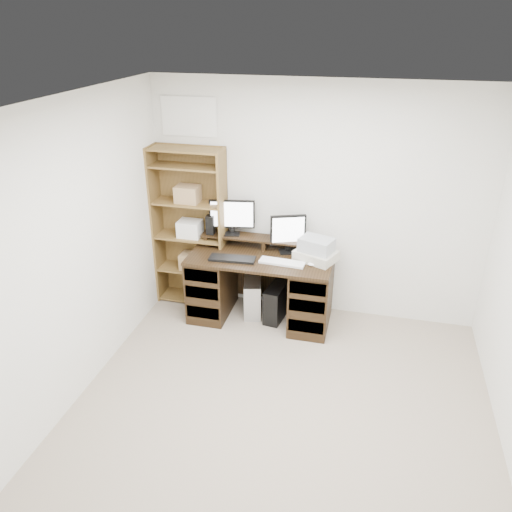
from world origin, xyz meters
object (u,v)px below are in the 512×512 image
at_px(tower_silver, 253,296).
at_px(tower_black, 276,302).
at_px(bookshelf, 191,226).
at_px(monitor_wide, 232,215).
at_px(monitor_small, 288,232).
at_px(desk, 261,286).
at_px(printer, 316,255).

relative_size(tower_silver, tower_black, 0.99).
bearing_deg(bookshelf, monitor_wide, 1.42).
height_order(monitor_wide, tower_silver, monitor_wide).
relative_size(monitor_wide, bookshelf, 0.27).
height_order(monitor_wide, monitor_small, monitor_wide).
bearing_deg(tower_silver, bookshelf, 156.41).
relative_size(desk, bookshelf, 0.83).
distance_m(printer, bookshelf, 1.43).
height_order(desk, tower_black, desk).
bearing_deg(desk, printer, 5.06).
bearing_deg(bookshelf, desk, -14.06).
height_order(monitor_small, printer, monitor_small).
relative_size(desk, monitor_small, 3.66).
distance_m(monitor_wide, tower_silver, 0.93).
distance_m(tower_silver, tower_black, 0.28).
distance_m(printer, tower_silver, 0.90).
bearing_deg(bookshelf, tower_black, -10.52).
distance_m(desk, bookshelf, 1.02).
relative_size(monitor_small, bookshelf, 0.23).
bearing_deg(tower_black, printer, 12.16).
distance_m(desk, monitor_wide, 0.82).
bearing_deg(tower_black, tower_silver, 177.57).
bearing_deg(bookshelf, monitor_small, -1.81).
relative_size(monitor_small, tower_black, 0.99).
height_order(desk, monitor_small, monitor_small).
distance_m(monitor_small, tower_black, 0.80).
bearing_deg(tower_silver, monitor_small, 2.65).
bearing_deg(monitor_wide, printer, -20.59).
xyz_separation_m(desk, printer, (0.57, 0.05, 0.41)).
bearing_deg(monitor_small, bookshelf, 157.27).
bearing_deg(monitor_wide, desk, -41.12).
bearing_deg(bookshelf, tower_silver, -10.43).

